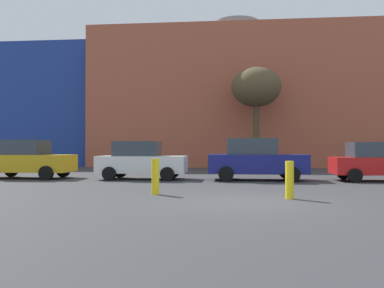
{
  "coord_description": "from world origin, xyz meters",
  "views": [
    {
      "loc": [
        -0.35,
        -10.9,
        1.47
      ],
      "look_at": [
        -2.29,
        9.01,
        1.65
      ],
      "focal_mm": 37.38,
      "sensor_mm": 36.0,
      "label": 1
    }
  ],
  "objects_px": {
    "parked_car_2": "(256,159)",
    "bollard_yellow_1": "(155,177)",
    "bare_tree_0": "(256,88)",
    "bollard_yellow_0": "(290,180)",
    "parked_car_3": "(377,162)",
    "parked_car_0": "(26,159)",
    "parked_car_1": "(141,160)"
  },
  "relations": [
    {
      "from": "parked_car_0",
      "to": "parked_car_1",
      "type": "distance_m",
      "value": 5.58
    },
    {
      "from": "parked_car_3",
      "to": "bollard_yellow_0",
      "type": "bearing_deg",
      "value": -125.69
    },
    {
      "from": "parked_car_2",
      "to": "bollard_yellow_0",
      "type": "relative_size",
      "value": 4.01
    },
    {
      "from": "parked_car_2",
      "to": "bare_tree_0",
      "type": "relative_size",
      "value": 0.63
    },
    {
      "from": "bollard_yellow_1",
      "to": "bollard_yellow_0",
      "type": "bearing_deg",
      "value": -10.02
    },
    {
      "from": "bollard_yellow_0",
      "to": "parked_car_3",
      "type": "bearing_deg",
      "value": 54.31
    },
    {
      "from": "parked_car_0",
      "to": "bollard_yellow_0",
      "type": "height_order",
      "value": "parked_car_0"
    },
    {
      "from": "parked_car_1",
      "to": "bollard_yellow_1",
      "type": "xyz_separation_m",
      "value": [
        1.79,
        -5.85,
        -0.32
      ]
    },
    {
      "from": "parked_car_0",
      "to": "bare_tree_0",
      "type": "relative_size",
      "value": 0.61
    },
    {
      "from": "parked_car_0",
      "to": "parked_car_2",
      "type": "height_order",
      "value": "parked_car_2"
    },
    {
      "from": "parked_car_2",
      "to": "bollard_yellow_0",
      "type": "xyz_separation_m",
      "value": [
        0.55,
        -6.56,
        -0.39
      ]
    },
    {
      "from": "parked_car_0",
      "to": "parked_car_1",
      "type": "height_order",
      "value": "parked_car_0"
    },
    {
      "from": "parked_car_2",
      "to": "bollard_yellow_1",
      "type": "bearing_deg",
      "value": -120.77
    },
    {
      "from": "parked_car_0",
      "to": "bollard_yellow_0",
      "type": "relative_size",
      "value": 3.91
    },
    {
      "from": "parked_car_1",
      "to": "bollard_yellow_0",
      "type": "bearing_deg",
      "value": -48.39
    },
    {
      "from": "parked_car_1",
      "to": "parked_car_3",
      "type": "xyz_separation_m",
      "value": [
        10.54,
        -0.0,
        -0.03
      ]
    },
    {
      "from": "parked_car_3",
      "to": "bollard_yellow_0",
      "type": "relative_size",
      "value": 3.63
    },
    {
      "from": "parked_car_2",
      "to": "parked_car_3",
      "type": "relative_size",
      "value": 1.1
    },
    {
      "from": "parked_car_0",
      "to": "bollard_yellow_0",
      "type": "distance_m",
      "value": 13.16
    },
    {
      "from": "parked_car_2",
      "to": "bollard_yellow_1",
      "type": "xyz_separation_m",
      "value": [
        -3.48,
        -5.85,
        -0.38
      ]
    },
    {
      "from": "parked_car_2",
      "to": "bollard_yellow_1",
      "type": "relative_size",
      "value": 3.89
    },
    {
      "from": "bare_tree_0",
      "to": "parked_car_2",
      "type": "bearing_deg",
      "value": -93.72
    },
    {
      "from": "bare_tree_0",
      "to": "bollard_yellow_0",
      "type": "relative_size",
      "value": 6.37
    },
    {
      "from": "bollard_yellow_0",
      "to": "parked_car_1",
      "type": "bearing_deg",
      "value": 131.61
    },
    {
      "from": "parked_car_1",
      "to": "parked_car_2",
      "type": "xyz_separation_m",
      "value": [
        5.27,
        -0.0,
        0.06
      ]
    },
    {
      "from": "parked_car_0",
      "to": "bare_tree_0",
      "type": "height_order",
      "value": "bare_tree_0"
    },
    {
      "from": "parked_car_0",
      "to": "parked_car_2",
      "type": "relative_size",
      "value": 0.97
    },
    {
      "from": "parked_car_3",
      "to": "bollard_yellow_0",
      "type": "height_order",
      "value": "parked_car_3"
    },
    {
      "from": "parked_car_0",
      "to": "parked_car_3",
      "type": "height_order",
      "value": "parked_car_0"
    },
    {
      "from": "parked_car_1",
      "to": "bollard_yellow_0",
      "type": "height_order",
      "value": "parked_car_1"
    },
    {
      "from": "bollard_yellow_0",
      "to": "parked_car_2",
      "type": "bearing_deg",
      "value": 94.82
    },
    {
      "from": "parked_car_0",
      "to": "bollard_yellow_1",
      "type": "xyz_separation_m",
      "value": [
        7.37,
        -5.85,
        -0.35
      ]
    }
  ]
}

